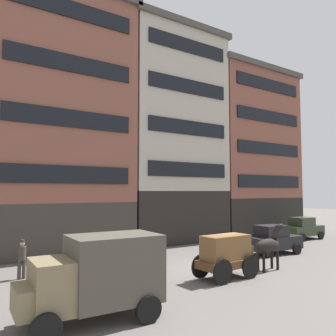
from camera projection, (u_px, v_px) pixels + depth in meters
ground_plane at (216, 269)px, 17.45m from camera, size 120.00×120.00×0.00m
building_center_left at (59, 120)px, 23.28m from camera, size 9.94×5.90×17.76m
building_center_right at (169, 134)px, 28.32m from camera, size 9.10×5.90×17.52m
building_far_right at (247, 151)px, 33.40m from camera, size 10.21×5.90×15.93m
cargo_wagon at (226, 253)px, 15.68m from camera, size 2.96×1.61×1.98m
draft_horse at (269, 245)px, 17.31m from camera, size 2.35×0.67×2.30m
delivery_truck_far at (96, 275)px, 10.53m from camera, size 4.41×2.27×2.62m
sedan_dark at (303, 228)px, 28.32m from camera, size 3.73×1.93×1.83m
sedan_light at (273, 240)px, 21.74m from camera, size 3.84×2.16×1.83m
pedestrian_officer at (22, 257)px, 15.56m from camera, size 0.44×0.44×1.79m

